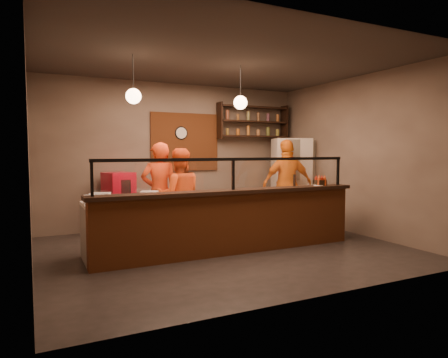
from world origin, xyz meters
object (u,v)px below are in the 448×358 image
condiment_caddy (320,183)px  cook_mid (179,196)px  wall_clock (181,133)px  pepper_mill (294,180)px  pizza_dough (216,197)px  cook_left (159,193)px  fridge (291,180)px  red_cooler (119,203)px  cook_right (287,184)px

condiment_caddy → cook_mid: bearing=155.0°
wall_clock → pepper_mill: wall_clock is taller
cook_mid → pizza_dough: size_ratio=3.08×
cook_mid → condiment_caddy: (2.36, -1.10, 0.24)m
cook_mid → pepper_mill: bearing=161.6°
cook_left → fridge: fridge is taller
wall_clock → red_cooler: 2.10m
cook_mid → red_cooler: size_ratio=1.39×
pizza_dough → pepper_mill: (1.39, -0.33, 0.26)m
pepper_mill → pizza_dough: bearing=166.8°
cook_mid → pizza_dough: cook_mid is taller
cook_mid → cook_right: 2.61m
cook_left → fridge: 3.51m
fridge → cook_right: bearing=-108.7°
cook_right → condiment_caddy: (-0.23, -1.37, 0.14)m
cook_mid → red_cooler: 1.58m
cook_mid → red_cooler: bearing=-46.5°
red_cooler → cook_mid: bearing=-76.4°
wall_clock → red_cooler: wall_clock is taller
red_cooler → pepper_mill: bearing=-60.2°
fridge → red_cooler: bearing=-164.2°
condiment_caddy → pizza_dough: bearing=169.0°
pizza_dough → condiment_caddy: (1.94, -0.38, 0.21)m
cook_mid → condiment_caddy: cook_mid is taller
red_cooler → pizza_dough: (1.25, -2.05, 0.28)m
pepper_mill → cook_mid: bearing=149.9°
pepper_mill → fridge: bearing=55.9°
wall_clock → cook_mid: 2.15m
red_cooler → pepper_mill: (2.64, -2.38, 0.54)m
pizza_dough → pepper_mill: 1.45m
red_cooler → pizza_dough: size_ratio=2.23×
wall_clock → cook_mid: wall_clock is taller
cook_mid → fridge: size_ratio=0.88×
fridge → pizza_dough: size_ratio=3.51×
condiment_caddy → fridge: bearing=68.8°
cook_mid → fridge: bearing=-152.2°
fridge → pizza_dough: bearing=-127.2°
wall_clock → fridge: size_ratio=0.15×
cook_mid → cook_right: bearing=-162.5°
fridge → wall_clock: bearing=-174.4°
wall_clock → cook_left: (-0.95, -1.42, -1.17)m
cook_right → red_cooler: cook_right is taller
fridge → cook_mid: bearing=-142.0°
cook_left → cook_right: cook_right is taller
condiment_caddy → pepper_mill: 0.55m
pepper_mill → cook_right: bearing=59.4°
red_cooler → condiment_caddy: red_cooler is taller
cook_left → cook_right: bearing=-169.6°
wall_clock → cook_right: 2.64m
pizza_dough → condiment_caddy: condiment_caddy is taller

